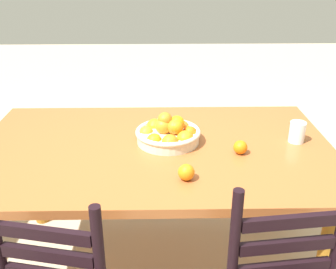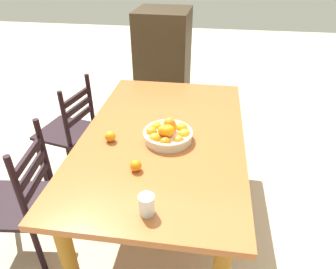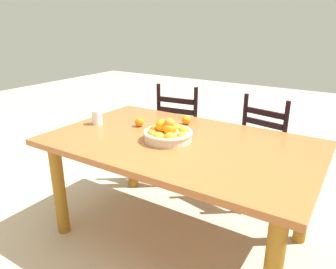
{
  "view_description": "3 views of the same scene",
  "coord_description": "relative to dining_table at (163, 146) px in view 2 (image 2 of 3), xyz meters",
  "views": [
    {
      "loc": [
        -0.03,
        1.72,
        1.58
      ],
      "look_at": [
        -0.07,
        -0.04,
        0.78
      ],
      "focal_mm": 42.02,
      "sensor_mm": 36.0,
      "label": 1
    },
    {
      "loc": [
        -1.72,
        -0.28,
        1.84
      ],
      "look_at": [
        -0.07,
        -0.04,
        0.78
      ],
      "focal_mm": 33.07,
      "sensor_mm": 36.0,
      "label": 2
    },
    {
      "loc": [
        0.96,
        -1.66,
        1.46
      ],
      "look_at": [
        -0.07,
        -0.04,
        0.78
      ],
      "focal_mm": 33.78,
      "sensor_mm": 36.0,
      "label": 3
    }
  ],
  "objects": [
    {
      "name": "cabinet",
      "position": [
        1.77,
        0.28,
        -0.04
      ],
      "size": [
        0.62,
        0.61,
        1.2
      ],
      "primitive_type": "cube",
      "rotation": [
        0.0,
        0.0,
        -0.04
      ],
      "color": "#2E2213",
      "rests_on": "ground"
    },
    {
      "name": "drinking_glass",
      "position": [
        -0.7,
        -0.03,
        0.15
      ],
      "size": [
        0.08,
        0.08,
        0.1
      ],
      "primitive_type": "cylinder",
      "color": "silver",
      "rests_on": "dining_table"
    },
    {
      "name": "dining_table",
      "position": [
        0.0,
        0.0,
        0.0
      ],
      "size": [
        1.73,
        1.06,
        0.74
      ],
      "color": "#A1572B",
      "rests_on": "ground"
    },
    {
      "name": "chair_by_cabinet",
      "position": [
        -0.46,
        0.83,
        -0.19
      ],
      "size": [
        0.46,
        0.46,
        0.94
      ],
      "rotation": [
        0.0,
        0.0,
        3.25
      ],
      "color": "black",
      "rests_on": "ground"
    },
    {
      "name": "ground_plane",
      "position": [
        0.0,
        0.0,
        -0.64
      ],
      "size": [
        12.0,
        12.0,
        0.0
      ],
      "primitive_type": "plane",
      "color": "#BEAA8C"
    },
    {
      "name": "fruit_bowl",
      "position": [
        -0.07,
        -0.04,
        0.15
      ],
      "size": [
        0.32,
        0.32,
        0.15
      ],
      "color": "beige",
      "rests_on": "dining_table"
    },
    {
      "name": "orange_loose_1",
      "position": [
        -0.13,
        0.32,
        0.14
      ],
      "size": [
        0.07,
        0.07,
        0.07
      ],
      "primitive_type": "sphere",
      "color": "orange",
      "rests_on": "dining_table"
    },
    {
      "name": "orange_loose_0",
      "position": [
        -0.4,
        0.09,
        0.13
      ],
      "size": [
        0.07,
        0.07,
        0.07
      ],
      "primitive_type": "sphere",
      "color": "orange",
      "rests_on": "dining_table"
    },
    {
      "name": "chair_near_window",
      "position": [
        0.36,
        0.86,
        -0.18
      ],
      "size": [
        0.48,
        0.48,
        0.92
      ],
      "rotation": [
        0.0,
        0.0,
        2.93
      ],
      "color": "black",
      "rests_on": "ground"
    }
  ]
}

